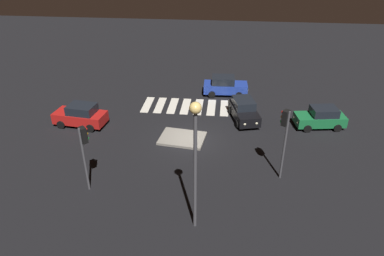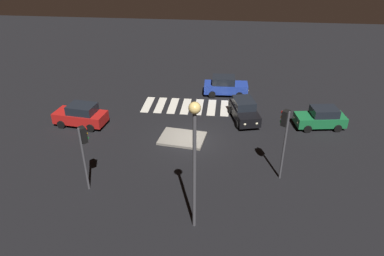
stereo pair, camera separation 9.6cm
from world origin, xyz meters
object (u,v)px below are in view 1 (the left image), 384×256
object	(u,v)px
car_green	(321,118)
car_blue	(225,86)
traffic_island	(182,138)
car_red	(81,115)
street_lamp	(195,146)
traffic_light_north	(84,143)
traffic_light_west	(285,128)
car_black	(244,110)

from	to	relation	value
car_green	car_blue	bearing A→B (deg)	-44.78
traffic_island	car_red	xyz separation A→B (m)	(8.31, -1.39, 0.79)
car_green	street_lamp	world-z (taller)	street_lamp
car_blue	traffic_light_north	world-z (taller)	traffic_light_north
traffic_island	traffic_light_west	world-z (taller)	traffic_light_west
car_blue	street_lamp	distance (m)	17.92
car_black	car_red	xyz separation A→B (m)	(12.93, 2.27, 0.02)
car_blue	car_green	distance (m)	9.49
traffic_island	car_blue	bearing A→B (deg)	-108.96
traffic_island	traffic_light_west	size ratio (longest dim) A/B	0.76
street_lamp	traffic_island	bearing A→B (deg)	-78.49
traffic_light_west	traffic_light_north	world-z (taller)	traffic_light_west
traffic_island	traffic_light_west	xyz separation A→B (m)	(-6.65, 3.96, 3.47)
traffic_light_west	traffic_light_north	distance (m)	11.68
car_blue	car_green	bearing A→B (deg)	-38.04
car_red	street_lamp	distance (m)	14.88
car_blue	street_lamp	bearing A→B (deg)	-95.65
traffic_light_west	car_black	bearing A→B (deg)	-41.12
traffic_island	car_red	distance (m)	8.46
car_green	car_black	bearing A→B (deg)	-14.42
car_red	street_lamp	bearing A→B (deg)	142.14
car_blue	traffic_light_north	bearing A→B (deg)	-119.24
traffic_island	traffic_light_north	xyz separation A→B (m)	(4.80, 6.26, 3.10)
car_blue	traffic_island	bearing A→B (deg)	-110.69
car_black	traffic_light_north	size ratio (longest dim) A/B	1.02
traffic_island	car_green	xyz separation A→B (m)	(-10.63, -3.04, 0.74)
car_red	traffic_light_west	distance (m)	16.11
car_green	traffic_island	bearing A→B (deg)	7.49
car_red	traffic_light_north	distance (m)	8.73
traffic_island	car_green	bearing A→B (deg)	-164.04
traffic_island	street_lamp	xyz separation A→B (m)	(-1.78, 8.75, 4.89)
car_red	traffic_light_north	xyz separation A→B (m)	(-3.51, 7.66, 2.31)
car_blue	car_red	distance (m)	13.42
car_black	traffic_light_west	bearing A→B (deg)	0.81
traffic_island	car_black	distance (m)	5.95
traffic_island	traffic_light_north	size ratio (longest dim) A/B	0.85
traffic_island	street_lamp	distance (m)	10.18
car_red	traffic_light_west	size ratio (longest dim) A/B	0.91
car_blue	car_red	xyz separation A→B (m)	(11.28, 7.27, 0.00)
car_black	street_lamp	xyz separation A→B (m)	(2.84, 12.41, 4.11)
street_lamp	car_green	bearing A→B (deg)	-126.89
car_green	traffic_light_north	world-z (taller)	traffic_light_north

